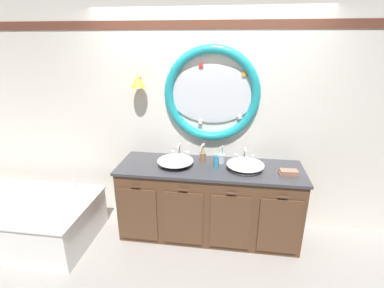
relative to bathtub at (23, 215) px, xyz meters
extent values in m
plane|color=gray|center=(1.99, 0.16, -0.30)|extent=(14.00, 14.00, 0.00)
cube|color=silver|center=(1.99, 0.75, 1.00)|extent=(6.40, 0.08, 2.60)
cube|color=brown|center=(1.99, 0.71, 2.02)|extent=(6.27, 0.01, 0.09)
ellipsoid|color=silver|center=(2.07, 0.70, 1.30)|extent=(0.97, 0.02, 0.65)
torus|color=teal|center=(2.07, 0.69, 1.30)|extent=(1.07, 0.10, 1.07)
cube|color=silver|center=(2.55, 0.68, 1.30)|extent=(0.05, 0.01, 0.05)
cube|color=orange|center=(2.41, 0.68, 1.53)|extent=(0.05, 0.01, 0.05)
cube|color=red|center=(1.95, 0.68, 1.62)|extent=(0.05, 0.01, 0.05)
cube|color=silver|center=(1.63, 0.68, 1.44)|extent=(0.05, 0.01, 0.05)
cube|color=green|center=(1.63, 0.68, 1.15)|extent=(0.05, 0.01, 0.05)
cube|color=silver|center=(1.95, 0.68, 0.99)|extent=(0.05, 0.01, 0.05)
cube|color=silver|center=(2.39, 0.68, 1.06)|extent=(0.05, 0.01, 0.05)
cylinder|color=#4C3823|center=(1.25, 0.67, 1.47)|extent=(0.02, 0.09, 0.02)
cone|color=gold|center=(1.25, 0.62, 1.45)|extent=(0.17, 0.17, 0.14)
cube|color=brown|center=(2.09, 0.40, 0.12)|extent=(1.99, 0.62, 0.83)
cube|color=#38383D|center=(2.09, 0.40, 0.55)|extent=(2.03, 0.65, 0.03)
cube|color=#38383D|center=(2.09, 0.70, 0.47)|extent=(1.99, 0.02, 0.11)
cube|color=brown|center=(1.34, 0.09, 0.08)|extent=(0.42, 0.02, 0.63)
cylinder|color=#422D1E|center=(1.34, 0.07, 0.43)|extent=(0.10, 0.01, 0.01)
cube|color=brown|center=(1.84, 0.09, 0.08)|extent=(0.42, 0.02, 0.63)
cylinder|color=#422D1E|center=(1.84, 0.07, 0.43)|extent=(0.10, 0.01, 0.01)
cube|color=brown|center=(2.34, 0.09, 0.08)|extent=(0.42, 0.02, 0.63)
cylinder|color=#422D1E|center=(2.34, 0.07, 0.43)|extent=(0.10, 0.01, 0.01)
cube|color=brown|center=(2.84, 0.09, 0.08)|extent=(0.42, 0.02, 0.63)
cylinder|color=#422D1E|center=(2.84, 0.07, 0.43)|extent=(0.10, 0.01, 0.01)
cube|color=white|center=(0.00, 0.00, -0.06)|extent=(1.58, 0.92, 0.48)
ellipsoid|color=white|center=(0.00, 0.00, 0.13)|extent=(1.30, 0.72, 0.28)
cube|color=white|center=(0.00, 0.00, 0.17)|extent=(1.61, 0.95, 0.02)
cylinder|color=silver|center=(0.44, 0.40, 0.24)|extent=(0.04, 0.04, 0.11)
cylinder|color=silver|center=(0.00, 0.00, 0.13)|extent=(0.04, 0.04, 0.01)
ellipsoid|color=white|center=(1.71, 0.37, 0.62)|extent=(0.38, 0.34, 0.11)
torus|color=white|center=(1.71, 0.37, 0.62)|extent=(0.40, 0.40, 0.02)
cylinder|color=silver|center=(1.71, 0.37, 0.62)|extent=(0.03, 0.03, 0.01)
ellipsoid|color=white|center=(2.47, 0.37, 0.62)|extent=(0.38, 0.30, 0.11)
torus|color=white|center=(2.47, 0.37, 0.62)|extent=(0.40, 0.40, 0.02)
cylinder|color=silver|center=(2.47, 0.37, 0.62)|extent=(0.03, 0.03, 0.01)
cylinder|color=silver|center=(1.71, 0.64, 0.57)|extent=(0.05, 0.05, 0.02)
cylinder|color=silver|center=(1.71, 0.64, 0.65)|extent=(0.02, 0.02, 0.13)
sphere|color=silver|center=(1.71, 0.64, 0.72)|extent=(0.03, 0.03, 0.03)
cylinder|color=silver|center=(1.71, 0.57, 0.72)|extent=(0.02, 0.12, 0.02)
cylinder|color=silver|center=(1.62, 0.64, 0.59)|extent=(0.04, 0.04, 0.06)
cylinder|color=silver|center=(1.79, 0.64, 0.59)|extent=(0.04, 0.04, 0.06)
cube|color=silver|center=(1.62, 0.64, 0.63)|extent=(0.05, 0.01, 0.01)
cube|color=silver|center=(1.79, 0.64, 0.63)|extent=(0.05, 0.01, 0.01)
cylinder|color=silver|center=(2.47, 0.64, 0.57)|extent=(0.05, 0.05, 0.02)
cylinder|color=silver|center=(2.47, 0.64, 0.65)|extent=(0.02, 0.02, 0.13)
sphere|color=silver|center=(2.47, 0.64, 0.71)|extent=(0.03, 0.03, 0.03)
cylinder|color=silver|center=(2.47, 0.59, 0.71)|extent=(0.02, 0.10, 0.02)
cylinder|color=silver|center=(2.37, 0.64, 0.59)|extent=(0.04, 0.04, 0.06)
cylinder|color=silver|center=(2.56, 0.64, 0.59)|extent=(0.04, 0.04, 0.06)
cube|color=silver|center=(2.37, 0.64, 0.63)|extent=(0.05, 0.01, 0.01)
cube|color=silver|center=(2.56, 0.64, 0.63)|extent=(0.05, 0.01, 0.01)
cylinder|color=#996647|center=(2.00, 0.53, 0.61)|extent=(0.07, 0.07, 0.10)
torus|color=#996647|center=(2.00, 0.53, 0.66)|extent=(0.08, 0.08, 0.01)
cylinder|color=pink|center=(2.01, 0.53, 0.67)|extent=(0.01, 0.02, 0.18)
cube|color=white|center=(2.01, 0.53, 0.77)|extent=(0.02, 0.02, 0.02)
cylinder|color=#19ADB2|center=(1.99, 0.55, 0.66)|extent=(0.03, 0.02, 0.17)
cube|color=white|center=(1.99, 0.55, 0.75)|extent=(0.02, 0.02, 0.02)
cylinder|color=#19ADB2|center=(1.98, 0.53, 0.65)|extent=(0.03, 0.03, 0.16)
cube|color=white|center=(1.98, 0.53, 0.74)|extent=(0.02, 0.02, 0.03)
cylinder|color=yellow|center=(2.00, 0.52, 0.67)|extent=(0.02, 0.04, 0.18)
cube|color=white|center=(2.00, 0.52, 0.77)|extent=(0.02, 0.02, 0.03)
cylinder|color=silver|center=(2.20, 0.53, 0.61)|extent=(0.09, 0.09, 0.10)
torus|color=silver|center=(2.20, 0.53, 0.66)|extent=(0.09, 0.09, 0.01)
cylinder|color=#19ADB2|center=(2.22, 0.53, 0.66)|extent=(0.01, 0.02, 0.18)
cube|color=white|center=(2.22, 0.53, 0.76)|extent=(0.02, 0.01, 0.02)
cylinder|color=yellow|center=(2.19, 0.52, 0.65)|extent=(0.03, 0.03, 0.15)
cube|color=white|center=(2.19, 0.52, 0.74)|extent=(0.02, 0.02, 0.03)
cylinder|color=#388EBC|center=(2.16, 0.39, 0.63)|extent=(0.06, 0.06, 0.14)
cylinder|color=silver|center=(2.16, 0.39, 0.71)|extent=(0.04, 0.04, 0.02)
cylinder|color=silver|center=(2.16, 0.37, 0.73)|extent=(0.01, 0.04, 0.01)
cube|color=#936B56|center=(2.91, 0.32, 0.57)|extent=(0.19, 0.11, 0.02)
cube|color=#936B56|center=(2.91, 0.32, 0.60)|extent=(0.18, 0.11, 0.02)
camera|label=1|loc=(2.29, -2.44, 1.87)|focal=26.54mm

